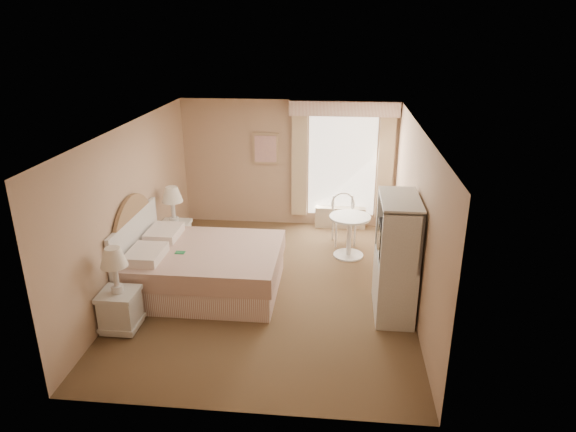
# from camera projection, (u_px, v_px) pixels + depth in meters

# --- Properties ---
(room) EXTENTS (4.21, 5.51, 2.51)m
(room) POSITION_uv_depth(u_px,v_px,m) (270.00, 212.00, 7.55)
(room) COLOR brown
(room) RESTS_ON ground
(window) EXTENTS (2.05, 0.22, 2.51)m
(window) POSITION_uv_depth(u_px,v_px,m) (342.00, 162.00, 9.89)
(window) COLOR white
(window) RESTS_ON room
(framed_art) EXTENTS (0.52, 0.04, 0.62)m
(framed_art) POSITION_uv_depth(u_px,v_px,m) (266.00, 149.00, 10.01)
(framed_art) COLOR tan
(framed_art) RESTS_ON room
(bed) EXTENTS (2.29, 1.80, 1.60)m
(bed) POSITION_uv_depth(u_px,v_px,m) (197.00, 267.00, 7.80)
(bed) COLOR tan
(bed) RESTS_ON room
(nightstand_near) EXTENTS (0.49, 0.49, 1.18)m
(nightstand_near) POSITION_uv_depth(u_px,v_px,m) (119.00, 300.00, 6.75)
(nightstand_near) COLOR silver
(nightstand_near) RESTS_ON room
(nightstand_far) EXTENTS (0.51, 0.51, 1.23)m
(nightstand_far) POSITION_uv_depth(u_px,v_px,m) (175.00, 229.00, 8.99)
(nightstand_far) COLOR silver
(nightstand_far) RESTS_ON room
(round_table) EXTENTS (0.71, 0.71, 0.75)m
(round_table) POSITION_uv_depth(u_px,v_px,m) (349.00, 230.00, 8.88)
(round_table) COLOR silver
(round_table) RESTS_ON room
(cafe_chair) EXTENTS (0.53, 0.53, 0.94)m
(cafe_chair) POSITION_uv_depth(u_px,v_px,m) (344.00, 214.00, 9.46)
(cafe_chair) COLOR silver
(cafe_chair) RESTS_ON room
(armoire) EXTENTS (0.51, 1.03, 1.71)m
(armoire) POSITION_uv_depth(u_px,v_px,m) (396.00, 267.00, 7.08)
(armoire) COLOR silver
(armoire) RESTS_ON room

